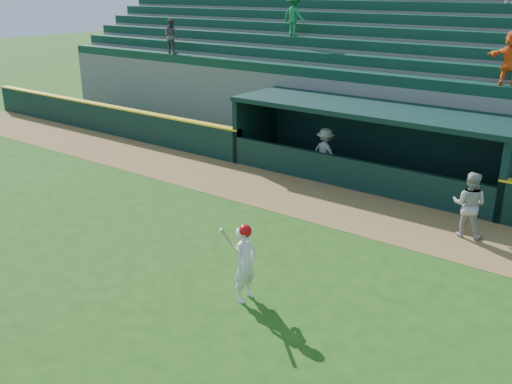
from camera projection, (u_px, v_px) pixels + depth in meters
ground at (215, 262)px, 13.40m from camera, size 120.00×120.00×0.00m
warning_track at (322, 203)px, 17.07m from camera, size 40.00×3.00×0.01m
field_wall_left at (102, 119)px, 25.05m from camera, size 15.50×0.30×1.20m
wall_stripe_left at (101, 105)px, 24.84m from camera, size 15.50×0.32×0.06m
dugout_player_front at (469, 205)px, 14.52m from camera, size 0.90×0.74×1.74m
dugout_player_inside at (325, 152)px, 19.16m from camera, size 1.19×0.83×1.67m
dugout at (372, 138)px, 18.93m from camera, size 9.40×2.80×2.46m
stands at (428, 88)px, 21.98m from camera, size 34.50×6.25×7.42m
batter_at_plate at (245, 262)px, 11.56m from camera, size 0.50×0.77×1.69m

